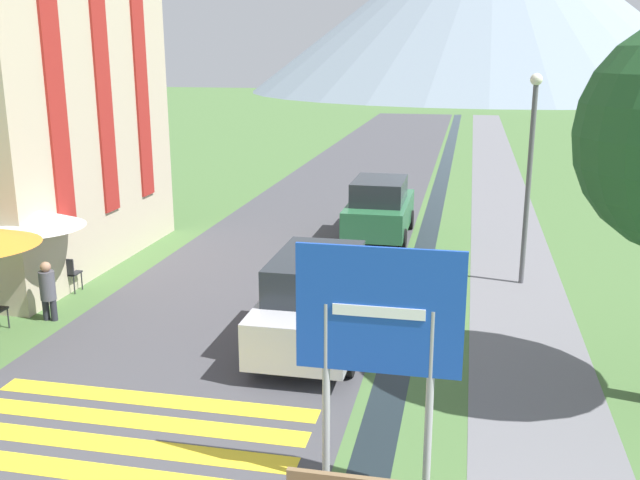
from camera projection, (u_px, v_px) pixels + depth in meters
name	position (u px, v px, depth m)	size (l,w,h in m)	color
ground_plane	(399.00, 212.00, 25.08)	(160.00, 160.00, 0.00)	#476B38
road	(368.00, 166.00, 35.03)	(6.40, 60.00, 0.01)	#424247
footpath	(496.00, 170.00, 33.82)	(2.20, 60.00, 0.01)	slate
drainage_channel	(445.00, 168.00, 34.30)	(0.60, 60.00, 0.00)	black
crosswalk_marking	(126.00, 432.00, 10.62)	(5.44, 2.54, 0.01)	yellow
road_sign	(378.00, 332.00, 8.72)	(2.06, 0.11, 3.27)	#9E9EA3
parked_car_near	(318.00, 298.00, 13.69)	(1.86, 4.50, 1.82)	#B2B2B7
parked_car_far	(380.00, 208.00, 21.44)	(1.85, 3.97, 1.82)	#28663D
cafe_chair_far_right	(67.00, 266.00, 17.03)	(0.40, 0.40, 0.85)	#232328
cafe_chair_far_left	(69.00, 271.00, 16.64)	(0.40, 0.40, 0.85)	#232328
cafe_umbrella_middle_white	(30.00, 218.00, 15.30)	(2.30, 2.30, 2.24)	#B7B2A8
person_seated_far	(48.00, 288.00, 14.87)	(0.32, 0.32, 1.29)	#282833
streetlamp	(530.00, 162.00, 16.68)	(0.28, 0.28, 5.01)	#515156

